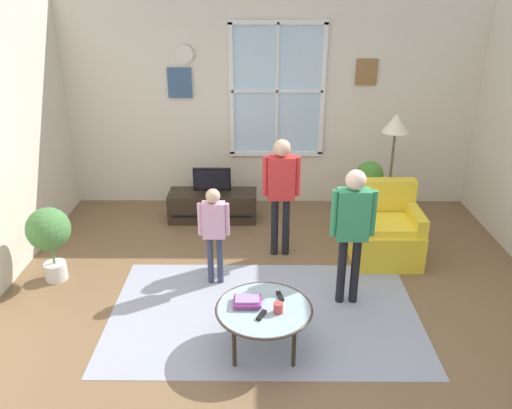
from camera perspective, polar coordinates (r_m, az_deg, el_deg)
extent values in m
cube|color=brown|center=(5.07, 2.20, -12.09)|extent=(6.22, 6.16, 0.02)
cube|color=beige|center=(7.12, 1.72, 11.45)|extent=(5.62, 0.12, 2.91)
cube|color=silver|center=(7.02, 2.38, 12.64)|extent=(1.24, 0.02, 1.76)
cube|color=white|center=(6.89, 2.52, 19.81)|extent=(1.30, 0.04, 0.06)
cube|color=white|center=(7.22, 2.27, 5.73)|extent=(1.30, 0.04, 0.06)
cube|color=white|center=(7.01, -2.79, 12.61)|extent=(0.06, 0.04, 1.76)
cube|color=white|center=(7.05, 7.54, 12.50)|extent=(0.06, 0.04, 1.76)
cube|color=white|center=(7.00, 2.39, 12.61)|extent=(0.03, 0.04, 1.76)
cube|color=white|center=(7.00, 2.39, 12.61)|extent=(1.24, 0.04, 0.03)
cube|color=#38567A|center=(7.07, -8.58, 13.37)|extent=(0.32, 0.03, 0.40)
cube|color=olive|center=(7.11, 12.32, 14.35)|extent=(0.28, 0.03, 0.34)
cylinder|color=silver|center=(6.99, -8.08, 16.39)|extent=(0.24, 0.04, 0.24)
cube|color=#999EAD|center=(5.04, 0.92, -12.11)|extent=(2.98, 1.84, 0.01)
cube|color=#2D2319|center=(6.87, -4.86, -0.13)|extent=(1.18, 0.43, 0.39)
cube|color=black|center=(6.70, -5.00, -1.35)|extent=(1.06, 0.02, 0.02)
cylinder|color=#4C4C4C|center=(6.79, -4.92, 1.57)|extent=(0.08, 0.08, 0.05)
cube|color=black|center=(6.73, -4.97, 2.84)|extent=(0.50, 0.05, 0.31)
cube|color=black|center=(6.71, -4.99, 2.75)|extent=(0.46, 0.01, 0.27)
cube|color=yellow|center=(6.05, 14.18, -4.14)|extent=(0.76, 0.72, 0.42)
cube|color=yellow|center=(6.13, 13.97, 0.77)|extent=(0.76, 0.16, 0.45)
cube|color=yellow|center=(5.84, 11.43, -1.48)|extent=(0.12, 0.65, 0.20)
cube|color=yellow|center=(6.00, 17.44, -1.46)|extent=(0.12, 0.65, 0.20)
cube|color=yellow|center=(5.89, 14.53, -2.21)|extent=(0.61, 0.50, 0.08)
cylinder|color=#99B2B7|center=(4.41, 0.90, -11.64)|extent=(0.82, 0.82, 0.02)
torus|color=#3F3328|center=(4.41, 0.90, -11.64)|extent=(0.84, 0.84, 0.02)
cylinder|color=#33281E|center=(4.74, -2.18, -11.93)|extent=(0.04, 0.04, 0.39)
cylinder|color=#33281E|center=(4.74, 3.90, -11.93)|extent=(0.04, 0.04, 0.39)
cylinder|color=#33281E|center=(4.35, -2.46, -15.69)|extent=(0.04, 0.04, 0.39)
cylinder|color=#33281E|center=(4.35, 4.28, -15.69)|extent=(0.04, 0.04, 0.39)
cube|color=#A75B9D|center=(4.45, -0.98, -11.07)|extent=(0.23, 0.15, 0.02)
cube|color=#993384|center=(4.43, -0.98, -10.81)|extent=(0.24, 0.19, 0.03)
cube|color=#9879B5|center=(4.42, -0.98, -10.55)|extent=(0.21, 0.14, 0.02)
cylinder|color=#BF3F3F|center=(4.34, 2.56, -11.53)|extent=(0.08, 0.08, 0.09)
cube|color=black|center=(4.31, 0.62, -12.33)|extent=(0.09, 0.14, 0.02)
cube|color=black|center=(4.54, 2.71, -10.26)|extent=(0.07, 0.15, 0.02)
cylinder|color=#333851|center=(5.40, -5.15, -6.22)|extent=(0.07, 0.07, 0.54)
cylinder|color=#333851|center=(5.39, -4.06, -6.23)|extent=(0.07, 0.07, 0.54)
cube|color=#DB9EBC|center=(5.18, -4.77, -1.76)|extent=(0.23, 0.12, 0.39)
sphere|color=#D8AD8C|center=(5.07, -4.87, 0.97)|extent=(0.15, 0.15, 0.15)
cylinder|color=#DB9EBC|center=(5.17, -6.32, -1.65)|extent=(0.05, 0.05, 0.35)
cylinder|color=#DB9EBC|center=(5.14, -3.27, -1.66)|extent=(0.05, 0.05, 0.35)
cylinder|color=black|center=(5.90, 2.10, -2.51)|extent=(0.09, 0.09, 0.71)
cylinder|color=black|center=(5.91, 3.39, -2.51)|extent=(0.09, 0.09, 0.71)
cube|color=red|center=(5.67, 2.87, 3.01)|extent=(0.31, 0.16, 0.50)
sphere|color=#D8AD8C|center=(5.55, 2.94, 6.37)|extent=(0.19, 0.19, 0.19)
cylinder|color=red|center=(5.63, 1.05, 3.19)|extent=(0.06, 0.06, 0.45)
cylinder|color=red|center=(5.65, 4.70, 3.17)|extent=(0.06, 0.06, 0.45)
cylinder|color=black|center=(5.10, 9.59, -7.34)|extent=(0.09, 0.09, 0.71)
cylinder|color=black|center=(5.12, 11.08, -7.31)|extent=(0.09, 0.09, 0.71)
cube|color=#338C59|center=(4.83, 10.85, -1.13)|extent=(0.31, 0.16, 0.50)
sphere|color=beige|center=(4.70, 11.17, 2.72)|extent=(0.19, 0.19, 0.19)
cylinder|color=#338C59|center=(4.77, 8.79, -0.96)|extent=(0.06, 0.06, 0.45)
cylinder|color=#338C59|center=(4.84, 13.01, -0.96)|extent=(0.06, 0.06, 0.45)
cylinder|color=silver|center=(7.14, 12.33, -0.23)|extent=(0.34, 0.34, 0.27)
cylinder|color=#4C7238|center=(7.06, 12.47, 1.32)|extent=(0.02, 0.02, 0.15)
sphere|color=#499230|center=(6.97, 12.66, 3.28)|extent=(0.37, 0.37, 0.37)
cylinder|color=silver|center=(5.94, -21.57, -6.96)|extent=(0.23, 0.23, 0.19)
cylinder|color=#4C7238|center=(5.85, -21.84, -5.36)|extent=(0.02, 0.02, 0.18)
sphere|color=#487F3F|center=(5.71, -22.32, -2.56)|extent=(0.45, 0.45, 0.45)
cylinder|color=black|center=(6.68, 14.16, -3.23)|extent=(0.26, 0.26, 0.03)
cylinder|color=brown|center=(6.42, 14.74, 2.09)|extent=(0.03, 0.03, 1.36)
cone|color=beige|center=(6.19, 15.49, 8.84)|extent=(0.32, 0.32, 0.22)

